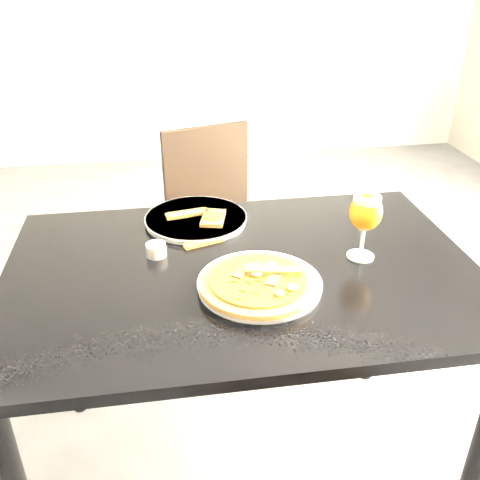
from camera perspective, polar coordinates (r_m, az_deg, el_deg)
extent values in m
cube|color=black|center=(1.37, 0.26, -3.45)|extent=(1.21, 0.81, 0.03)
cylinder|color=black|center=(1.54, 24.11, -20.17)|extent=(0.05, 0.05, 0.72)
cylinder|color=black|center=(1.88, -18.16, -8.91)|extent=(0.05, 0.05, 0.72)
cylinder|color=black|center=(1.99, 14.29, -6.13)|extent=(0.05, 0.05, 0.72)
cube|color=black|center=(2.21, -1.80, 0.21)|extent=(0.47, 0.47, 0.04)
cylinder|color=black|center=(2.15, -3.95, -7.51)|extent=(0.03, 0.03, 0.40)
cylinder|color=black|center=(2.26, 3.52, -5.57)|extent=(0.03, 0.03, 0.40)
cylinder|color=black|center=(2.40, -6.64, -3.47)|extent=(0.03, 0.03, 0.40)
cylinder|color=black|center=(2.49, 0.18, -1.91)|extent=(0.03, 0.03, 0.40)
cube|color=black|center=(2.26, -3.63, 7.29)|extent=(0.36, 0.12, 0.39)
cylinder|color=silver|center=(1.28, 2.09, -4.72)|extent=(0.39, 0.39, 0.02)
cylinder|color=brown|center=(1.26, 1.92, -4.61)|extent=(0.28, 0.28, 0.01)
cylinder|color=#BA3B0F|center=(1.25, 1.93, -4.26)|extent=(0.23, 0.23, 0.01)
cube|color=brown|center=(1.26, 3.27, -3.95)|extent=(0.06, 0.03, 0.00)
cube|color=brown|center=(1.29, 1.51, -2.90)|extent=(0.03, 0.06, 0.00)
cube|color=brown|center=(1.24, -1.24, -4.35)|extent=(0.06, 0.03, 0.00)
cube|color=brown|center=(1.23, 2.20, -4.81)|extent=(0.03, 0.06, 0.00)
ellipsoid|color=gold|center=(1.26, 2.63, -3.67)|extent=(0.03, 0.03, 0.01)
ellipsoid|color=gold|center=(1.31, 0.80, -2.43)|extent=(0.03, 0.03, 0.01)
ellipsoid|color=gold|center=(1.25, 1.02, -3.99)|extent=(0.03, 0.03, 0.01)
ellipsoid|color=gold|center=(1.19, 1.10, -5.70)|extent=(0.03, 0.03, 0.01)
ellipsoid|color=gold|center=(1.24, 2.71, -4.25)|extent=(0.03, 0.03, 0.01)
cube|color=#164E0D|center=(1.27, 2.05, -3.75)|extent=(0.01, 0.02, 0.00)
cube|color=#164E0D|center=(1.29, 1.06, -3.13)|extent=(0.01, 0.02, 0.00)
cube|color=#164E0D|center=(1.28, -1.02, -3.22)|extent=(0.02, 0.01, 0.00)
cube|color=#164E0D|center=(1.25, 0.57, -4.19)|extent=(0.02, 0.00, 0.00)
cube|color=#164E0D|center=(1.22, -0.11, -5.13)|extent=(0.02, 0.01, 0.00)
cube|color=#164E0D|center=(1.24, 1.81, -4.47)|extent=(0.01, 0.02, 0.00)
cube|color=#164E0D|center=(1.22, 2.85, -5.14)|extent=(0.01, 0.02, 0.00)
cube|color=#164E0D|center=(1.23, 5.02, -5.03)|extent=(0.02, 0.01, 0.00)
cube|color=#164E0D|center=(1.26, 3.28, -4.03)|extent=(0.02, 0.00, 0.00)
cube|color=#164E0D|center=(1.29, 3.85, -3.14)|extent=(0.02, 0.01, 0.00)
cube|color=brown|center=(1.26, 3.95, -3.78)|extent=(0.13, 0.05, 0.01)
cylinder|color=silver|center=(1.59, -4.72, 2.25)|extent=(0.38, 0.38, 0.02)
cube|color=brown|center=(1.60, -5.67, 2.81)|extent=(0.13, 0.05, 0.01)
cube|color=brown|center=(1.56, -2.87, 2.36)|extent=(0.09, 0.12, 0.01)
cylinder|color=#BA3B0F|center=(1.56, -2.88, 2.60)|extent=(0.06, 0.06, 0.00)
cube|color=brown|center=(1.47, -3.91, -0.26)|extent=(0.12, 0.06, 0.01)
cylinder|color=silver|center=(1.42, -8.93, -1.03)|extent=(0.05, 0.05, 0.04)
cylinder|color=gold|center=(1.41, -8.97, -0.60)|extent=(0.05, 0.05, 0.01)
cylinder|color=silver|center=(1.44, 12.71, -1.67)|extent=(0.07, 0.07, 0.01)
cylinder|color=silver|center=(1.42, 12.88, -0.25)|extent=(0.01, 0.01, 0.08)
ellipsoid|color=#A56810|center=(1.38, 13.26, 2.92)|extent=(0.09, 0.09, 0.10)
cylinder|color=silver|center=(1.37, 13.43, 4.30)|extent=(0.07, 0.07, 0.02)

